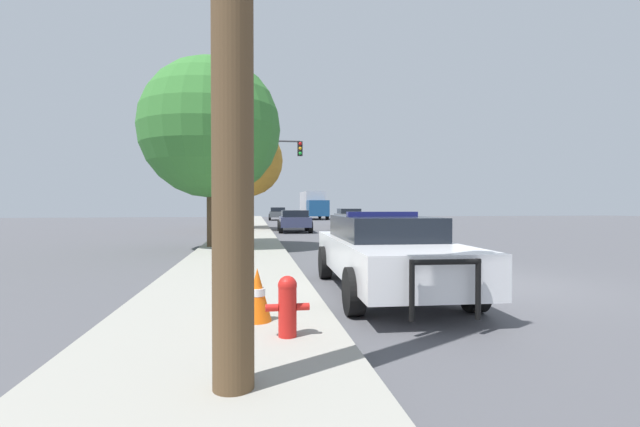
{
  "coord_description": "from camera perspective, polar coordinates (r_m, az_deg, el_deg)",
  "views": [
    {
      "loc": [
        -4.67,
        -8.15,
        1.6
      ],
      "look_at": [
        -1.09,
        14.85,
        1.19
      ],
      "focal_mm": 24.0,
      "sensor_mm": 36.0,
      "label": 1
    }
  ],
  "objects": [
    {
      "name": "fire_hydrant",
      "position": [
        4.94,
        -4.36,
        -11.97
      ],
      "size": [
        0.5,
        0.22,
        0.69
      ],
      "color": "red",
      "rests_on": "sidewalk_left"
    },
    {
      "name": "car_background_oncoming",
      "position": [
        33.77,
        3.91,
        -0.43
      ],
      "size": [
        2.23,
        4.71,
        1.39
      ],
      "rotation": [
        0.0,
        0.0,
        3.08
      ],
      "color": "slate",
      "rests_on": "ground_plane"
    },
    {
      "name": "sidewalk_left",
      "position": [
        8.31,
        -11.83,
        -9.69
      ],
      "size": [
        3.0,
        110.0,
        0.13
      ],
      "color": "#99968C",
      "rests_on": "ground_plane"
    },
    {
      "name": "car_background_distant",
      "position": [
        48.7,
        -5.65,
        0.03
      ],
      "size": [
        2.2,
        4.69,
        1.44
      ],
      "rotation": [
        0.0,
        0.0,
        -0.04
      ],
      "color": "#474C51",
      "rests_on": "ground_plane"
    },
    {
      "name": "traffic_cone",
      "position": [
        5.62,
        -8.36,
        -10.63
      ],
      "size": [
        0.37,
        0.37,
        0.68
      ],
      "color": "orange",
      "rests_on": "sidewalk_left"
    },
    {
      "name": "box_truck",
      "position": [
        51.83,
        -0.91,
        1.19
      ],
      "size": [
        2.7,
        7.95,
        3.34
      ],
      "rotation": [
        0.0,
        0.0,
        3.17
      ],
      "color": "navy",
      "rests_on": "ground_plane"
    },
    {
      "name": "police_car",
      "position": [
        8.13,
        8.65,
        -4.91
      ],
      "size": [
        2.23,
        5.42,
        1.49
      ],
      "rotation": [
        0.0,
        0.0,
        3.1
      ],
      "color": "white",
      "rests_on": "ground_plane"
    },
    {
      "name": "tree_sidewalk_near",
      "position": [
        16.24,
        -14.38,
        10.94
      ],
      "size": [
        5.03,
        5.03,
        6.81
      ],
      "color": "#4C3823",
      "rests_on": "sidewalk_left"
    },
    {
      "name": "tree_sidewalk_mid",
      "position": [
        29.13,
        -9.81,
        6.98
      ],
      "size": [
        4.87,
        4.87,
        6.96
      ],
      "color": "brown",
      "rests_on": "sidewalk_left"
    },
    {
      "name": "traffic_light",
      "position": [
        26.62,
        -6.69,
        6.28
      ],
      "size": [
        3.32,
        0.35,
        5.64
      ],
      "color": "#424247",
      "rests_on": "sidewalk_left"
    },
    {
      "name": "car_background_midblock",
      "position": [
        26.36,
        -3.44,
        -0.89
      ],
      "size": [
        2.09,
        4.0,
        1.34
      ],
      "rotation": [
        0.0,
        0.0,
        -0.03
      ],
      "color": "#333856",
      "rests_on": "ground_plane"
    },
    {
      "name": "ground_plane",
      "position": [
        9.53,
        20.9,
        -8.75
      ],
      "size": [
        110.0,
        110.0,
        0.0
      ],
      "primitive_type": "plane",
      "color": "#4F4F54"
    }
  ]
}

